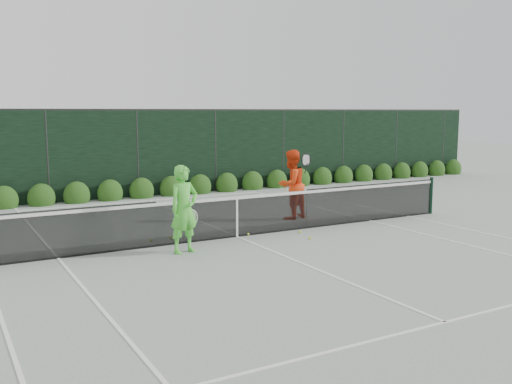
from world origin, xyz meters
TOP-DOWN VIEW (x-y plane):
  - ground at (0.00, 0.00)m, footprint 80.00×80.00m
  - tennis_net at (-0.02, 0.00)m, footprint 12.90×0.10m
  - player_woman at (-1.67, -0.80)m, footprint 0.77×0.59m
  - player_man at (2.40, 1.34)m, footprint 1.11×0.97m
  - court_lines at (0.00, 0.00)m, footprint 11.03×23.83m
  - windscreen_fence at (0.00, -2.71)m, footprint 32.00×21.07m
  - hedge_row at (-0.00, 7.15)m, footprint 31.66×0.65m
  - tennis_balls at (-0.04, -0.07)m, footprint 3.59×1.70m

SIDE VIEW (x-z plane):
  - ground at x=0.00m, z-range 0.00..0.00m
  - court_lines at x=0.00m, z-range 0.00..0.01m
  - tennis_balls at x=-0.04m, z-range 0.00..0.07m
  - hedge_row at x=0.00m, z-range -0.23..0.70m
  - tennis_net at x=-0.02m, z-range 0.00..1.07m
  - player_woman at x=-1.67m, z-range 0.00..1.86m
  - player_man at x=2.40m, z-range 0.00..1.92m
  - windscreen_fence at x=0.00m, z-range -0.02..3.04m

